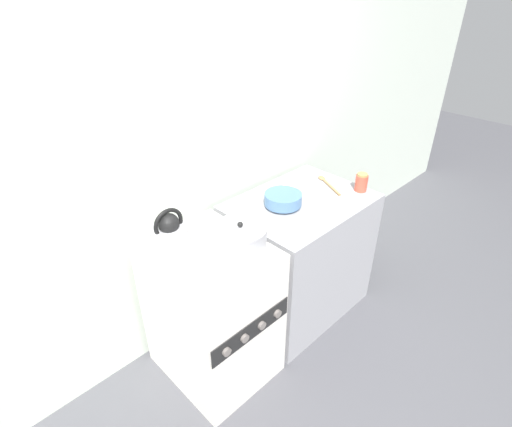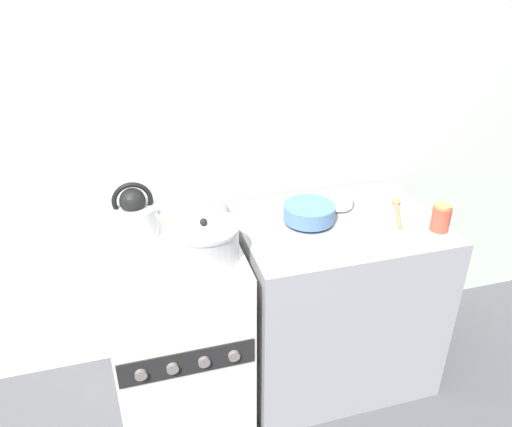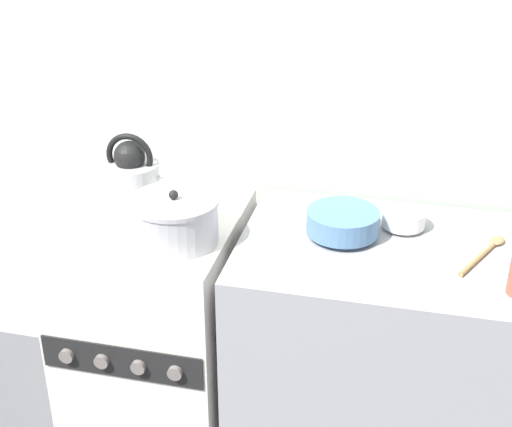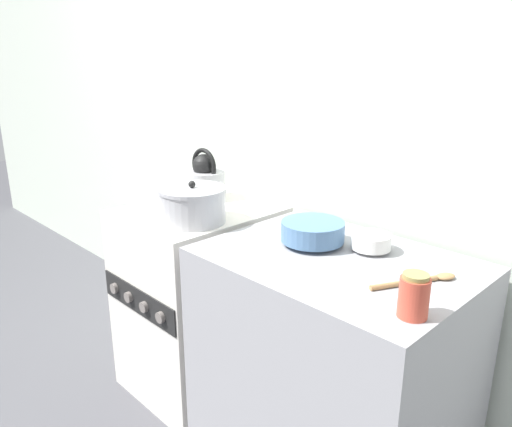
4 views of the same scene
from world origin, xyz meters
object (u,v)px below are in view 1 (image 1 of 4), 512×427
Objects in this scene: stove at (213,312)px; enamel_bowl at (283,199)px; small_ceramic_bowl at (291,186)px; cooking_pot at (241,239)px; kettle at (170,234)px; storage_jar at (361,182)px.

stove is 3.82× the size of enamel_bowl.
enamel_bowl is 0.20m from small_ceramic_bowl.
small_ceramic_bowl is (0.65, 0.24, -0.04)m from cooking_pot.
cooking_pot is 0.50m from enamel_bowl.
small_ceramic_bowl is (0.89, -0.00, -0.06)m from kettle.
cooking_pot reaches higher than stove.
kettle is 0.72m from enamel_bowl.
kettle is 1.97× the size of storage_jar.
enamel_bowl is 0.54m from storage_jar.
storage_jar is (0.32, -0.30, 0.02)m from small_ceramic_bowl.
cooking_pot reaches higher than small_ceramic_bowl.
stove is 1.20m from storage_jar.
small_ceramic_bowl is at bearing -0.24° from kettle.
small_ceramic_bowl is at bearing 20.54° from cooking_pot.
storage_jar reaches higher than stove.
stove is at bearing 136.99° from cooking_pot.
storage_jar is (0.97, -0.06, -0.02)m from cooking_pot.
cooking_pot is 1.20× the size of enamel_bowl.
kettle is at bearing 179.76° from small_ceramic_bowl.
stove is 3.63× the size of kettle.
stove is 0.53m from kettle.
kettle is 0.34m from cooking_pot.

